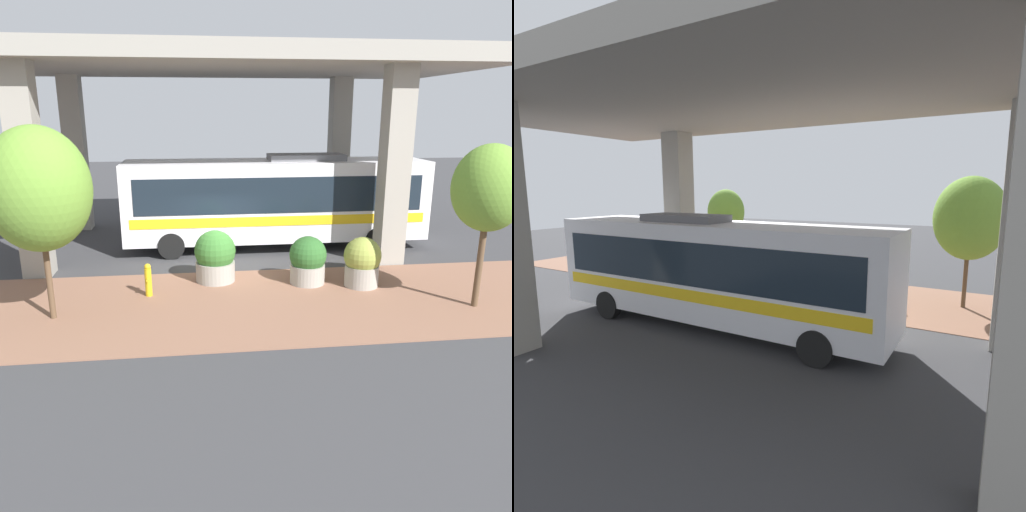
# 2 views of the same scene
# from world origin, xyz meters

# --- Properties ---
(ground_plane) EXTENTS (80.00, 80.00, 0.00)m
(ground_plane) POSITION_xyz_m (0.00, 0.00, 0.00)
(ground_plane) COLOR #38383A
(ground_plane) RESTS_ON ground
(sidewalk_strip) EXTENTS (6.00, 40.00, 0.02)m
(sidewalk_strip) POSITION_xyz_m (-3.00, 0.00, 0.01)
(sidewalk_strip) COLOR #845B47
(sidewalk_strip) RESTS_ON ground
(overpass) EXTENTS (9.40, 20.31, 7.47)m
(overpass) POSITION_xyz_m (4.00, 0.00, 6.56)
(overpass) COLOR #9E998E
(overpass) RESTS_ON ground
(bus) EXTENTS (2.69, 11.86, 3.74)m
(bus) POSITION_xyz_m (3.07, -2.38, 2.02)
(bus) COLOR silver
(bus) RESTS_ON ground
(fire_hydrant) EXTENTS (0.42, 0.20, 1.03)m
(fire_hydrant) POSITION_xyz_m (-2.05, 2.31, 0.52)
(fire_hydrant) COLOR gold
(fire_hydrant) RESTS_ON ground
(planter_front) EXTENTS (1.17, 1.17, 1.60)m
(planter_front) POSITION_xyz_m (-1.96, -4.32, 0.80)
(planter_front) COLOR #9E998E
(planter_front) RESTS_ON ground
(planter_middle) EXTENTS (1.19, 1.19, 1.56)m
(planter_middle) POSITION_xyz_m (-1.49, -2.68, 0.76)
(planter_middle) COLOR #9E998E
(planter_middle) RESTS_ON ground
(planter_back) EXTENTS (1.34, 1.34, 1.70)m
(planter_back) POSITION_xyz_m (-0.90, 0.25, 0.81)
(planter_back) COLOR #9E998E
(planter_back) RESTS_ON ground
(street_tree_near) EXTENTS (1.96, 1.96, 4.57)m
(street_tree_near) POSITION_xyz_m (-4.01, -6.99, 3.37)
(street_tree_near) COLOR brown
(street_tree_near) RESTS_ON ground
(street_tree_far) EXTENTS (2.64, 2.64, 5.07)m
(street_tree_far) POSITION_xyz_m (-3.44, 4.73, 3.48)
(street_tree_far) COLOR brown
(street_tree_far) RESTS_ON ground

